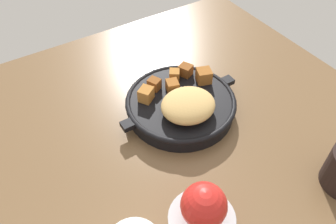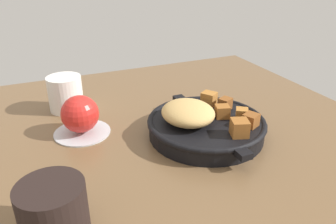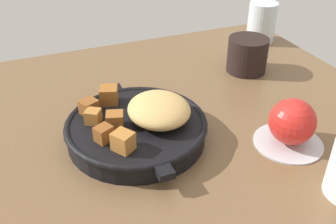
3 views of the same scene
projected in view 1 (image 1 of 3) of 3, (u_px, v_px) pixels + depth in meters
ground_plane at (185, 139)px, 72.19cm from camera, size 90.19×91.51×2.40cm
cast_iron_skillet at (182, 104)px, 73.94cm from camera, size 28.71×24.38×7.67cm
saucer_plate at (202, 218)px, 57.98cm from camera, size 11.78×11.78×0.60cm
red_apple at (204, 205)px, 54.96cm from camera, size 7.81×7.81×7.81cm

